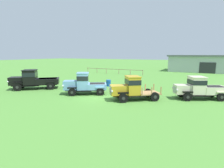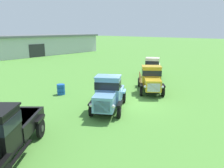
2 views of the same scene
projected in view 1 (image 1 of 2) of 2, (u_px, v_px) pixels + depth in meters
name	position (u px, v px, depth m)	size (l,w,h in m)	color
ground_plane	(99.00, 97.00, 17.31)	(240.00, 240.00, 0.00)	#518E38
paddock_fence	(113.00, 70.00, 37.77)	(13.62, 0.61, 1.10)	#997F60
vintage_truck_foreground_near	(33.00, 79.00, 21.10)	(5.39, 4.98, 2.35)	black
vintage_truck_second_in_line	(84.00, 84.00, 18.37)	(4.58, 3.68, 2.29)	black
vintage_truck_midrow_center	(130.00, 88.00, 15.99)	(4.61, 4.05, 2.23)	black
vintage_truck_far_side	(199.00, 88.00, 16.30)	(4.81, 3.38, 2.15)	black
oil_drum_beside_row	(108.00, 83.00, 23.03)	(0.65, 0.65, 0.84)	#1951B2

